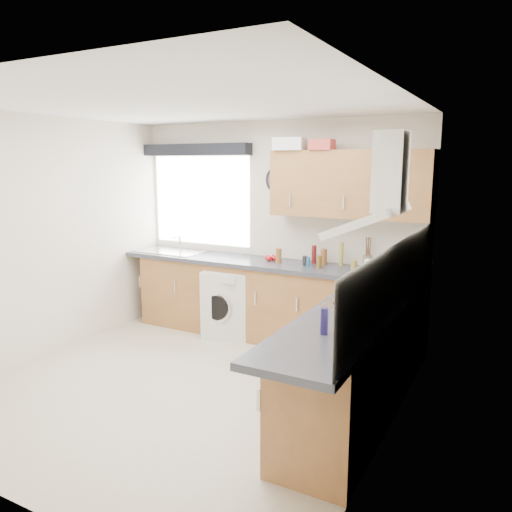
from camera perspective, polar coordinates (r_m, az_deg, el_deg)
The scene contains 34 objects.
ground_plane at distance 4.77m, azimuth -7.75°, elevation -14.53°, with size 3.60×3.60×0.00m, color beige.
ceiling at distance 4.35m, azimuth -8.60°, elevation 16.84°, with size 3.60×3.60×0.02m, color white.
wall_back at distance 5.92m, azimuth 2.23°, elevation 3.13°, with size 3.60×0.02×2.50m, color silver.
wall_left at distance 5.64m, azimuth -23.07°, elevation 1.91°, with size 0.02×3.60×2.50m, color silver.
wall_right at distance 3.64m, azimuth 15.35°, elevation -1.96°, with size 0.02×3.60×2.50m, color silver.
window at distance 6.41m, azimuth -6.31°, elevation 6.34°, with size 1.40×0.02×1.10m, color silver.
window_blind at distance 6.32m, azimuth -6.90°, elevation 11.99°, with size 1.50×0.18×0.14m, color black.
splashback at distance 3.94m, azimuth 16.15°, elevation -2.09°, with size 0.01×3.00×0.54m, color white.
base_cab_back at distance 5.87m, azimuth 0.04°, elevation -5.09°, with size 3.00×0.58×0.86m, color brown.
base_cab_corner at distance 5.33m, azimuth 15.45°, elevation -7.14°, with size 0.60×0.60×0.86m, color brown.
base_cab_right at distance 4.10m, azimuth 11.22°, elevation -12.42°, with size 0.58×2.10×0.86m, color brown.
worktop_back at distance 5.71m, azimuth 0.88°, elevation -0.85°, with size 3.60×0.62×0.05m, color #2C2E37.
worktop_right at distance 3.81m, azimuth 10.65°, elevation -6.90°, with size 0.62×2.42×0.05m, color #2C2E37.
sink at distance 6.41m, azimuth -9.73°, elevation 0.85°, with size 0.84×0.46×0.10m, color silver, non-canonical shape.
oven at distance 4.23m, azimuth 11.70°, elevation -11.73°, with size 0.56×0.58×0.85m, color black.
hob_plate at distance 4.07m, azimuth 11.96°, elevation -5.32°, with size 0.52×0.52×0.01m, color silver.
extractor_hood at distance 3.91m, azimuth 13.85°, elevation 6.65°, with size 0.52×0.78×0.66m, color silver, non-canonical shape.
upper_cabinets at distance 5.36m, azimuth 10.69°, elevation 8.08°, with size 1.70×0.35×0.70m, color brown.
washing_machine at distance 5.94m, azimuth -3.10°, elevation -5.28°, with size 0.54×0.52×0.79m, color silver.
wall_clock at distance 5.81m, azimuth 2.54°, elevation 8.68°, with size 0.33×0.33×0.04m, color black.
casserole at distance 5.49m, azimuth 3.87°, elevation 12.65°, with size 0.32×0.23×0.13m, color silver.
storage_box at distance 5.35m, azimuth 7.55°, elevation 12.50°, with size 0.24×0.20×0.11m, color #B93B31.
utensil_pot at distance 5.47m, azimuth 12.63°, elevation -0.63°, with size 0.10×0.10×0.14m, color #776A5C.
kitchen_roll at distance 4.79m, azimuth 12.83°, elevation -1.72°, with size 0.10×0.10×0.22m, color silver.
tomato_cluster at distance 5.75m, azimuth 1.75°, elevation -0.22°, with size 0.13×0.13×0.06m, color red, non-canonical shape.
jar_0 at distance 5.60m, azimuth 6.64°, elevation 0.17°, with size 0.05×0.05×0.20m, color #5F1415.
jar_1 at distance 5.36m, azimuth 7.21°, elevation -0.67°, with size 0.06×0.06×0.14m, color brown.
jar_2 at distance 5.34m, azimuth 11.15°, elevation -1.01°, with size 0.06×0.06×0.10m, color olive.
jar_3 at distance 5.51m, azimuth 9.73°, elevation 0.19°, with size 0.04×0.04×0.26m, color #A29237.
jar_4 at distance 5.55m, azimuth 7.75°, elevation -0.09°, with size 0.07×0.07×0.18m, color brown.
jar_5 at distance 5.50m, azimuth 5.66°, elevation -0.53°, with size 0.06×0.06×0.10m, color black.
jar_6 at distance 5.42m, azimuth 6.02°, elevation -0.70°, with size 0.04×0.04×0.11m, color #1A5480.
jar_7 at distance 5.61m, azimuth 2.59°, elevation 0.04°, with size 0.07×0.07×0.16m, color brown.
bottle_0 at distance 3.32m, azimuth 7.80°, elevation -7.39°, with size 0.05×0.05×0.18m, color #1C1548.
Camera 1 is at (2.57, -3.47, 2.02)m, focal length 35.00 mm.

